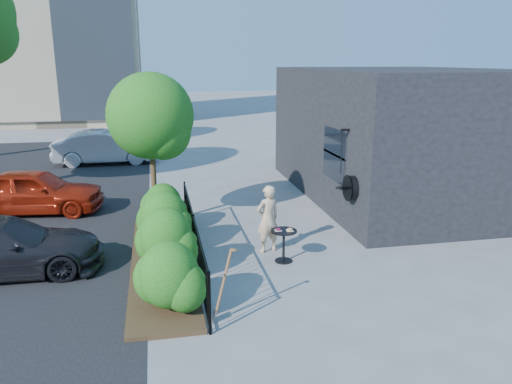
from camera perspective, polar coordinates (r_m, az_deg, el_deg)
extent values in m
plane|color=gray|center=(11.25, 0.70, -7.45)|extent=(120.00, 120.00, 0.00)
cube|color=black|center=(16.72, 16.16, 6.49)|extent=(6.00, 9.00, 4.00)
cube|color=black|center=(13.65, 8.94, 4.26)|extent=(0.04, 1.60, 1.40)
cube|color=black|center=(13.65, 8.96, 4.26)|extent=(0.05, 1.70, 0.06)
cylinder|color=black|center=(12.37, 10.84, 0.46)|extent=(0.18, 0.60, 0.60)
cylinder|color=black|center=(12.33, 10.41, 0.44)|extent=(0.03, 0.64, 0.64)
cube|color=black|center=(12.56, 10.20, 6.99)|extent=(0.25, 0.06, 0.06)
cylinder|color=black|center=(12.62, 9.75, 4.52)|extent=(0.02, 0.02, 1.05)
cylinder|color=black|center=(8.11, -5.33, -12.55)|extent=(0.05, 0.05, 1.10)
cylinder|color=black|center=(10.85, -7.09, -5.31)|extent=(0.05, 0.05, 1.10)
cylinder|color=black|center=(13.70, -8.11, -1.04)|extent=(0.05, 0.05, 1.10)
cube|color=black|center=(10.68, -7.18, -2.75)|extent=(0.03, 6.00, 0.03)
cube|color=black|center=(11.01, -7.02, -7.51)|extent=(0.03, 6.00, 0.03)
cylinder|color=black|center=(8.20, -5.41, -12.23)|extent=(0.02, 0.02, 1.04)
cylinder|color=black|center=(8.37, -5.56, -11.61)|extent=(0.02, 0.02, 1.04)
cylinder|color=black|center=(8.55, -5.71, -11.02)|extent=(0.02, 0.02, 1.04)
cylinder|color=black|center=(8.73, -5.85, -10.46)|extent=(0.02, 0.02, 1.04)
cylinder|color=black|center=(8.91, -5.98, -9.91)|extent=(0.02, 0.02, 1.04)
cylinder|color=black|center=(9.09, -6.11, -9.39)|extent=(0.02, 0.02, 1.04)
cylinder|color=black|center=(9.28, -6.23, -8.89)|extent=(0.02, 0.02, 1.04)
cylinder|color=black|center=(9.46, -6.35, -8.41)|extent=(0.02, 0.02, 1.04)
cylinder|color=black|center=(9.64, -6.46, -7.94)|extent=(0.02, 0.02, 1.04)
cylinder|color=black|center=(9.83, -6.57, -7.50)|extent=(0.02, 0.02, 1.04)
cylinder|color=black|center=(10.01, -6.67, -7.07)|extent=(0.02, 0.02, 1.04)
cylinder|color=black|center=(10.20, -6.77, -6.65)|extent=(0.02, 0.02, 1.04)
cylinder|color=black|center=(10.38, -6.87, -6.25)|extent=(0.02, 0.02, 1.04)
cylinder|color=black|center=(10.57, -6.96, -5.87)|extent=(0.02, 0.02, 1.04)
cylinder|color=black|center=(10.76, -7.05, -5.50)|extent=(0.02, 0.02, 1.04)
cylinder|color=black|center=(10.94, -7.14, -5.14)|extent=(0.02, 0.02, 1.04)
cylinder|color=black|center=(11.13, -7.22, -4.79)|extent=(0.02, 0.02, 1.04)
cylinder|color=black|center=(11.32, -7.30, -4.45)|extent=(0.02, 0.02, 1.04)
cylinder|color=black|center=(11.51, -7.38, -4.13)|extent=(0.02, 0.02, 1.04)
cylinder|color=black|center=(11.70, -7.45, -3.81)|extent=(0.02, 0.02, 1.04)
cylinder|color=black|center=(11.89, -7.53, -3.51)|extent=(0.02, 0.02, 1.04)
cylinder|color=black|center=(12.08, -7.60, -3.21)|extent=(0.02, 0.02, 1.04)
cylinder|color=black|center=(12.27, -7.66, -2.93)|extent=(0.02, 0.02, 1.04)
cylinder|color=black|center=(12.46, -7.73, -2.65)|extent=(0.02, 0.02, 1.04)
cylinder|color=black|center=(12.65, -7.79, -2.38)|extent=(0.02, 0.02, 1.04)
cylinder|color=black|center=(12.84, -7.86, -2.12)|extent=(0.02, 0.02, 1.04)
cylinder|color=black|center=(13.03, -7.92, -1.87)|extent=(0.02, 0.02, 1.04)
cylinder|color=black|center=(13.22, -7.98, -1.62)|extent=(0.02, 0.02, 1.04)
cylinder|color=black|center=(13.41, -8.03, -1.38)|extent=(0.02, 0.02, 1.04)
cylinder|color=black|center=(13.60, -8.09, -1.15)|extent=(0.02, 0.02, 1.04)
cube|color=#382616|center=(11.01, -10.67, -8.01)|extent=(1.30, 6.00, 0.08)
ellipsoid|color=#1A5413|center=(8.73, -9.91, -9.53)|extent=(1.10, 1.10, 1.24)
ellipsoid|color=#1A5413|center=(10.21, -10.22, -5.86)|extent=(1.10, 1.10, 1.24)
ellipsoid|color=#1A5413|center=(11.63, -10.43, -3.27)|extent=(1.10, 1.10, 1.24)
ellipsoid|color=#1A5413|center=(12.97, -10.59, -1.37)|extent=(1.10, 1.10, 1.24)
cylinder|color=#3F2B19|center=(13.32, -11.59, 1.24)|extent=(0.14, 0.14, 2.40)
sphere|color=#1A5413|center=(13.04, -11.97, 8.26)|extent=(2.20, 2.20, 2.20)
sphere|color=#1A5413|center=(12.89, -10.55, 6.77)|extent=(1.43, 1.43, 1.43)
cylinder|color=black|center=(10.79, 3.21, -4.48)|extent=(0.57, 0.57, 0.03)
cylinder|color=black|center=(10.91, 3.18, -6.22)|extent=(0.06, 0.06, 0.68)
cylinder|color=black|center=(11.04, 3.15, -7.85)|extent=(0.38, 0.38, 0.03)
cube|color=white|center=(10.78, 2.54, -4.39)|extent=(0.15, 0.15, 0.01)
cube|color=white|center=(10.78, 3.88, -4.41)|extent=(0.15, 0.15, 0.01)
torus|color=#460B16|center=(10.77, 2.54, -4.27)|extent=(0.13, 0.13, 0.04)
torus|color=#B8804E|center=(10.77, 3.88, -4.29)|extent=(0.13, 0.13, 0.04)
imported|color=tan|center=(11.33, 1.36, -3.07)|extent=(0.66, 0.54, 1.56)
cylinder|color=brown|center=(8.42, -3.74, -10.24)|extent=(0.33, 0.05, 1.16)
cube|color=gray|center=(8.68, -4.82, -13.96)|extent=(0.08, 0.17, 0.25)
cylinder|color=brown|center=(8.23, -2.55, -6.61)|extent=(0.10, 0.10, 0.05)
imported|color=#A2200D|center=(15.56, -23.99, 0.08)|extent=(3.93, 1.99, 1.28)
imported|color=#ACACB1|center=(22.00, -16.78, 4.92)|extent=(4.28, 1.54, 1.40)
imported|color=black|center=(11.47, -27.16, -5.60)|extent=(4.05, 1.68, 1.17)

